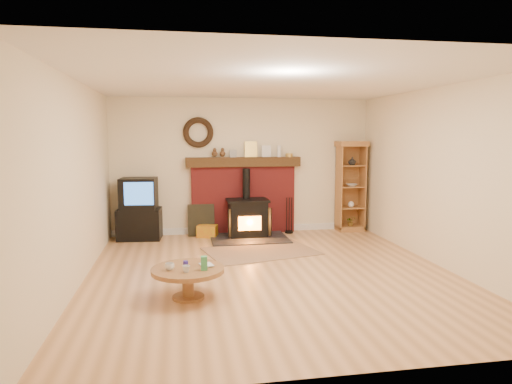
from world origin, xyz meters
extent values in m
plane|color=#B47F4B|center=(0.00, 0.00, 0.00)|extent=(5.50, 5.50, 0.00)
cube|color=beige|center=(0.00, 2.75, 1.30)|extent=(5.00, 0.02, 2.60)
cube|color=beige|center=(0.00, -2.75, 1.30)|extent=(5.00, 0.02, 2.60)
cube|color=beige|center=(-2.50, 0.00, 1.30)|extent=(0.02, 5.50, 2.60)
cube|color=beige|center=(2.50, 0.00, 1.30)|extent=(0.02, 5.50, 2.60)
cube|color=white|center=(0.00, 0.00, 2.60)|extent=(5.00, 5.50, 0.02)
cube|color=white|center=(0.00, 2.73, 0.06)|extent=(5.00, 0.04, 0.12)
torus|color=black|center=(-0.85, 2.69, 1.95)|extent=(0.57, 0.11, 0.57)
cube|color=maroon|center=(0.00, 2.67, 0.65)|extent=(2.00, 0.15, 1.30)
cube|color=#311D0F|center=(0.00, 2.64, 1.39)|extent=(2.20, 0.22, 0.18)
cube|color=#999999|center=(-0.20, 2.65, 1.55)|extent=(0.13, 0.05, 0.14)
cube|color=gold|center=(0.15, 2.67, 1.63)|extent=(0.24, 0.06, 0.30)
cube|color=white|center=(0.45, 2.67, 1.59)|extent=(0.18, 0.05, 0.22)
cylinder|color=white|center=(0.70, 2.65, 1.59)|extent=(0.08, 0.08, 0.22)
cylinder|color=gold|center=(0.90, 2.65, 1.51)|extent=(0.14, 0.14, 0.07)
cube|color=black|center=(0.03, 2.10, 0.01)|extent=(1.40, 1.00, 0.03)
cube|color=black|center=(0.03, 2.30, 0.35)|extent=(0.69, 0.50, 0.64)
cube|color=black|center=(0.03, 2.30, 0.69)|extent=(0.76, 0.54, 0.04)
cylinder|color=black|center=(0.03, 2.45, 0.99)|extent=(0.14, 0.14, 0.56)
cube|color=orange|center=(0.03, 2.04, 0.31)|extent=(0.42, 0.02, 0.26)
cube|color=black|center=(-0.29, 2.10, 0.33)|extent=(0.16, 0.22, 0.52)
cube|color=black|center=(0.34, 2.10, 0.33)|extent=(0.16, 0.22, 0.52)
cube|color=brown|center=(0.07, 1.19, 0.01)|extent=(1.96, 1.56, 0.01)
cube|color=black|center=(-1.95, 2.47, 0.28)|extent=(0.81, 0.60, 0.56)
cube|color=black|center=(-1.95, 2.47, 0.85)|extent=(0.68, 0.58, 0.56)
cube|color=blue|center=(-1.93, 2.20, 0.87)|extent=(0.51, 0.06, 0.41)
cube|color=olive|center=(2.13, 2.53, 0.05)|extent=(0.51, 0.37, 0.10)
cube|color=olive|center=(2.13, 2.71, 0.87)|extent=(0.51, 0.02, 1.63)
cube|color=olive|center=(1.88, 2.53, 0.87)|extent=(0.02, 0.37, 1.63)
cube|color=olive|center=(2.38, 2.53, 0.87)|extent=(0.02, 0.37, 1.63)
cube|color=olive|center=(2.13, 2.53, 1.73)|extent=(0.57, 0.41, 0.10)
cube|color=olive|center=(2.13, 2.53, 0.47)|extent=(0.47, 0.33, 0.02)
cube|color=olive|center=(2.13, 2.53, 0.89)|extent=(0.47, 0.33, 0.02)
cube|color=olive|center=(2.13, 2.53, 1.30)|extent=(0.47, 0.33, 0.02)
imported|color=white|center=(2.13, 2.48, 1.40)|extent=(0.15, 0.15, 0.16)
imported|color=white|center=(2.13, 2.48, 0.92)|extent=(0.20, 0.20, 0.05)
sphere|color=white|center=(2.13, 2.48, 0.54)|extent=(0.12, 0.12, 0.12)
imported|color=#3D985A|center=(2.13, 2.48, 0.20)|extent=(0.18, 0.15, 0.20)
cube|color=#C1D115|center=(-0.72, 2.40, 0.11)|extent=(0.41, 0.33, 0.23)
cube|color=black|center=(-0.83, 2.55, 0.30)|extent=(0.50, 0.13, 0.60)
cylinder|color=black|center=(0.88, 2.50, 0.02)|extent=(0.16, 0.16, 0.04)
cylinder|color=black|center=(0.83, 2.50, 0.35)|extent=(0.02, 0.02, 0.70)
cylinder|color=black|center=(0.88, 2.50, 0.35)|extent=(0.02, 0.02, 0.70)
cylinder|color=black|center=(0.93, 2.50, 0.35)|extent=(0.02, 0.02, 0.70)
cylinder|color=brown|center=(-1.15, -0.79, 0.01)|extent=(0.38, 0.38, 0.03)
cylinder|color=brown|center=(-1.15, -0.79, 0.17)|extent=(0.14, 0.14, 0.29)
cylinder|color=brown|center=(-1.15, -0.79, 0.34)|extent=(0.85, 0.85, 0.05)
imported|color=white|center=(-1.36, -0.85, 0.41)|extent=(0.10, 0.10, 0.08)
imported|color=white|center=(-1.17, -0.96, 0.41)|extent=(0.09, 0.09, 0.08)
imported|color=#4C331E|center=(-1.00, -0.76, 0.38)|extent=(0.14, 0.19, 0.02)
cylinder|color=#281F90|center=(-1.18, -0.73, 0.40)|extent=(0.06, 0.06, 0.07)
cube|color=#3D985A|center=(-0.97, -0.91, 0.45)|extent=(0.07, 0.07, 0.16)
camera|label=1|loc=(-1.24, -6.00, 1.90)|focal=32.00mm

